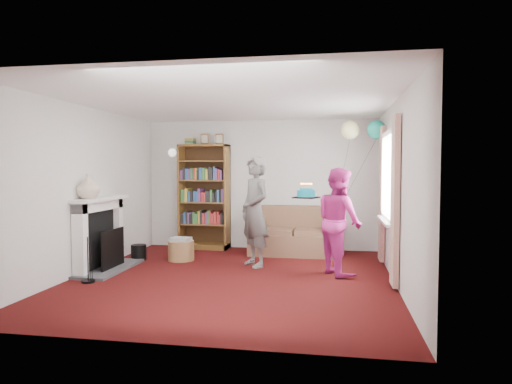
% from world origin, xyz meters
% --- Properties ---
extents(ground, '(5.00, 5.00, 0.00)m').
position_xyz_m(ground, '(0.00, 0.00, 0.00)').
color(ground, black).
rests_on(ground, ground).
extents(wall_back, '(4.50, 0.02, 2.50)m').
position_xyz_m(wall_back, '(0.00, 2.51, 1.25)').
color(wall_back, silver).
rests_on(wall_back, ground).
extents(wall_left, '(0.02, 5.00, 2.50)m').
position_xyz_m(wall_left, '(-2.26, 0.00, 1.25)').
color(wall_left, silver).
rests_on(wall_left, ground).
extents(wall_right, '(0.02, 5.00, 2.50)m').
position_xyz_m(wall_right, '(2.26, 0.00, 1.25)').
color(wall_right, silver).
rests_on(wall_right, ground).
extents(ceiling, '(4.50, 5.00, 0.01)m').
position_xyz_m(ceiling, '(0.00, 0.00, 2.50)').
color(ceiling, white).
rests_on(ceiling, wall_back).
extents(fireplace, '(0.55, 1.80, 1.12)m').
position_xyz_m(fireplace, '(-2.09, 0.19, 0.51)').
color(fireplace, '#3F3F42').
rests_on(fireplace, ground).
extents(window_bay, '(0.14, 2.02, 2.20)m').
position_xyz_m(window_bay, '(2.21, 0.60, 1.20)').
color(window_bay, white).
rests_on(window_bay, ground).
extents(wall_sconce, '(0.16, 0.23, 0.16)m').
position_xyz_m(wall_sconce, '(-1.75, 2.36, 1.88)').
color(wall_sconce, gold).
rests_on(wall_sconce, ground).
extents(bookcase, '(0.96, 0.42, 2.23)m').
position_xyz_m(bookcase, '(-1.07, 2.30, 0.99)').
color(bookcase, '#472B14').
rests_on(bookcase, ground).
extents(sofa, '(1.62, 0.86, 0.86)m').
position_xyz_m(sofa, '(0.72, 2.07, 0.32)').
color(sofa, brown).
rests_on(sofa, ground).
extents(wicker_basket, '(0.44, 0.44, 0.39)m').
position_xyz_m(wicker_basket, '(-1.14, 1.09, 0.18)').
color(wicker_basket, '#9D7449').
rests_on(wicker_basket, ground).
extents(person_striped, '(0.73, 0.76, 1.76)m').
position_xyz_m(person_striped, '(0.18, 0.85, 0.88)').
color(person_striped, black).
rests_on(person_striped, ground).
extents(person_magenta, '(0.89, 0.96, 1.58)m').
position_xyz_m(person_magenta, '(1.50, 0.52, 0.79)').
color(person_magenta, '#BA257A').
rests_on(person_magenta, ground).
extents(birthday_cake, '(0.33, 0.33, 0.22)m').
position_xyz_m(birthday_cake, '(1.01, 0.55, 1.19)').
color(birthday_cake, black).
rests_on(birthday_cake, ground).
extents(balloons, '(0.88, 0.32, 1.73)m').
position_xyz_m(balloons, '(1.90, 1.69, 2.22)').
color(balloons, '#3F3F3F').
rests_on(balloons, ground).
extents(mantel_vase, '(0.44, 0.44, 0.36)m').
position_xyz_m(mantel_vase, '(-2.12, -0.15, 1.30)').
color(mantel_vase, beige).
rests_on(mantel_vase, fireplace).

